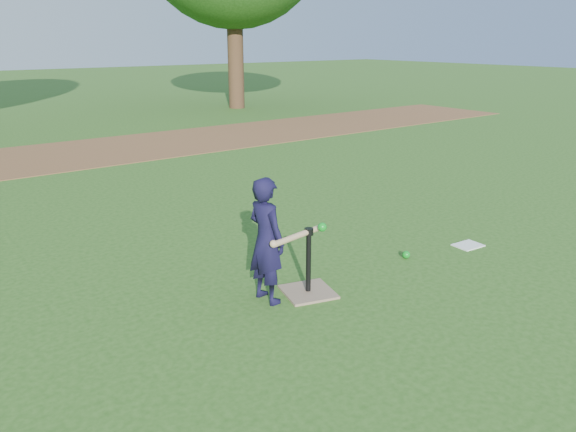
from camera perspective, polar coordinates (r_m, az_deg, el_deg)
ground at (r=5.40m, az=4.18°, el=-6.27°), size 80.00×80.00×0.00m
dirt_strip at (r=11.87m, az=-20.49°, el=5.98°), size 24.00×3.00×0.01m
child at (r=4.75m, az=-2.22°, el=-2.49°), size 0.29×0.42×1.10m
wiffle_ball_ground at (r=5.96m, az=11.92°, el=-3.87°), size 0.08×0.08×0.08m
clipboard at (r=6.49m, az=17.82°, el=-2.85°), size 0.32×0.25×0.01m
batting_tee at (r=5.04m, az=2.07°, el=-6.69°), size 0.53×0.53×0.61m
swing_action at (r=4.78m, az=1.40°, el=-1.87°), size 0.63×0.16×0.11m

